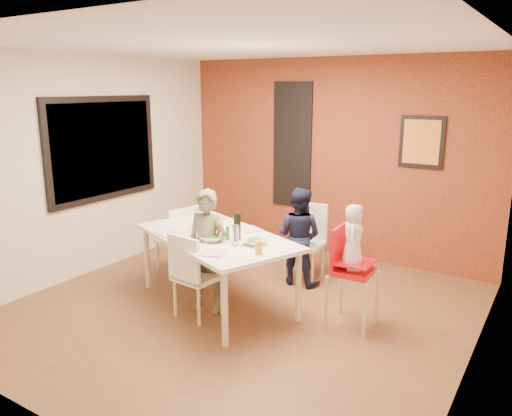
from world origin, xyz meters
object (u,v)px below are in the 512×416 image
Objects in this scene: child_near at (207,251)px; toddler at (353,237)px; child_far at (299,236)px; chair_near at (192,272)px; chair_far at (307,237)px; wine_bottle at (237,227)px; paper_towel_roll at (201,218)px; chair_left at (178,236)px; high_chair at (349,267)px; dining_table at (216,241)px.

child_near is 2.02× the size of toddler.
toddler is at bearing 142.56° from child_far.
child_near is at bearing 67.79° from child_far.
chair_near is 0.69× the size of child_near.
child_far is (0.01, -0.24, 0.07)m from chair_far.
child_near is 1.26m from child_far.
wine_bottle is at bearing -118.23° from chair_near.
wine_bottle reaches higher than chair_near.
chair_far is 1.39m from toddler.
child_near reaches higher than paper_towel_roll.
wine_bottle is at bearing 82.72° from chair_left.
paper_towel_roll is at bearing 170.86° from wine_bottle.
high_chair is 0.77× the size of child_near.
child_near reaches higher than child_far.
high_chair is 1.46m from child_near.
wine_bottle reaches higher than dining_table.
wine_bottle is (1.24, -0.50, 0.43)m from chair_left.
paper_towel_roll is at bearing 95.81° from high_chair.
paper_towel_roll reaches higher than high_chair.
chair_left is at bearing 83.60° from high_chair.
paper_towel_roll is (-0.28, 0.26, 0.26)m from child_near.
wine_bottle is (0.27, 0.17, 0.27)m from child_near.
dining_table is 3.28× the size of toddler.
toddler is at bearing 11.54° from child_near.
paper_towel_roll reaches higher than chair_left.
child_far is at bearing 51.52° from paper_towel_roll.
toddler reaches higher than high_chair.
child_near is (0.98, -0.66, 0.17)m from chair_left.
dining_table is 1.43m from high_chair.
chair_near is 1.56m from high_chair.
paper_towel_roll is (-0.54, 0.09, -0.00)m from wine_bottle.
chair_far is at bearing -89.46° from child_far.
dining_table is at bearing 88.21° from child_near.
high_chair is (1.38, 0.72, 0.10)m from chair_near.
high_chair is 1.55× the size of toddler.
chair_far reaches higher than dining_table.
toddler reaches higher than paper_towel_roll.
toddler is (1.41, 0.72, 0.41)m from chair_near.
child_far is at bearing 61.41° from child_near.
toddler reaches higher than chair_far.
dining_table is 2.36× the size of chair_near.
toddler is (1.42, 0.30, 0.20)m from dining_table.
chair_left is at bearing 153.49° from dining_table.
child_far is (1.43, 0.51, 0.11)m from chair_left.
dining_table is at bearing 83.72° from toddler.
dining_table is at bearing -82.93° from chair_near.
chair_far is 0.78× the size of child_far.
high_chair is 1.69m from paper_towel_roll.
wine_bottle reaches higher than high_chair.
high_chair is at bearing 7.73° from paper_towel_roll.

